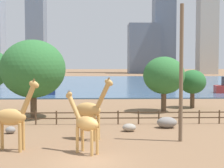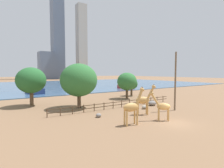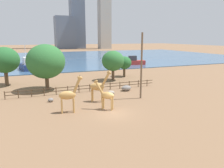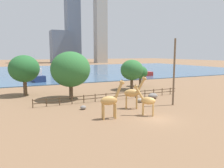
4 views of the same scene
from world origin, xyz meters
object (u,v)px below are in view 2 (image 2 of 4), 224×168
at_px(tree_center_broad, 31,80).
at_px(tree_right_tall, 127,82).
at_px(utility_pole, 175,81).
at_px(tree_left_large, 79,80).
at_px(boulder_small, 152,103).
at_px(giraffe_young, 132,107).
at_px(giraffe_tall, 144,100).
at_px(boat_ferry, 126,85).
at_px(boat_sailboat, 35,89).
at_px(boulder_near_fence, 99,115).
at_px(boulder_by_pole, 145,107).
at_px(giraffe_companion, 162,106).
at_px(tree_left_small, 132,84).

relative_size(tree_center_broad, tree_right_tall, 1.16).
relative_size(utility_pole, tree_left_large, 1.23).
relative_size(tree_left_large, tree_center_broad, 1.09).
height_order(boulder_small, tree_center_broad, tree_center_broad).
bearing_deg(tree_right_tall, giraffe_young, -126.76).
height_order(giraffe_tall, boat_ferry, giraffe_tall).
xyz_separation_m(utility_pole, boat_sailboat, (-15.84, 37.87, -3.56)).
relative_size(giraffe_young, boulder_near_fence, 5.79).
relative_size(giraffe_tall, utility_pole, 0.48).
relative_size(giraffe_tall, boat_ferry, 0.67).
bearing_deg(boulder_by_pole, boulder_small, 22.77).
relative_size(boulder_by_pole, tree_center_broad, 0.15).
xyz_separation_m(boulder_small, tree_center_broad, (-19.86, 12.64, 4.49)).
bearing_deg(giraffe_tall, utility_pole, 22.28).
distance_m(giraffe_companion, boulder_small, 10.82).
height_order(boulder_small, boat_sailboat, boat_sailboat).
bearing_deg(boulder_by_pole, giraffe_companion, -116.35).
distance_m(tree_right_tall, tree_left_small, 5.54).
bearing_deg(boat_ferry, boulder_by_pole, -116.33).
relative_size(giraffe_young, tree_left_large, 0.59).
xyz_separation_m(giraffe_tall, giraffe_young, (-4.92, -3.10, -0.01)).
distance_m(boulder_by_pole, tree_right_tall, 13.09).
height_order(giraffe_young, utility_pole, utility_pole).
bearing_deg(boulder_small, boulder_by_pole, -157.23).
bearing_deg(boulder_near_fence, tree_left_small, 38.82).
distance_m(giraffe_tall, tree_left_small, 21.76).
distance_m(boulder_near_fence, boulder_by_pole, 9.76).
bearing_deg(utility_pole, boulder_by_pole, 132.98).
distance_m(giraffe_tall, tree_left_large, 12.46).
xyz_separation_m(tree_left_large, boat_sailboat, (-2.97, 26.74, -3.67)).
bearing_deg(boat_ferry, boat_sailboat, -174.37).
bearing_deg(tree_left_large, tree_center_broad, 136.28).
relative_size(tree_center_broad, boat_ferry, 1.06).
bearing_deg(boulder_by_pole, utility_pole, -47.02).
bearing_deg(tree_right_tall, giraffe_companion, -114.67).
distance_m(giraffe_tall, tree_right_tall, 16.71).
relative_size(utility_pole, boat_sailboat, 1.15).
bearing_deg(tree_center_broad, boat_sailboat, 78.65).
xyz_separation_m(utility_pole, tree_center_broad, (-19.86, 17.82, -0.02)).
xyz_separation_m(boulder_small, tree_right_tall, (1.54, 9.98, 3.77)).
relative_size(boulder_near_fence, tree_right_tall, 0.13).
xyz_separation_m(giraffe_tall, tree_left_large, (-6.23, 10.40, 2.85)).
xyz_separation_m(boulder_by_pole, boat_ferry, (21.82, 33.46, 0.89)).
relative_size(boulder_near_fence, boulder_by_pole, 0.71).
distance_m(giraffe_tall, giraffe_young, 5.81).
relative_size(boulder_small, tree_left_small, 0.36).
bearing_deg(tree_right_tall, tree_left_large, -164.38).
height_order(tree_left_large, tree_right_tall, tree_left_large).
xyz_separation_m(boulder_by_pole, tree_left_large, (-9.40, 7.41, 4.78)).
relative_size(utility_pole, boulder_by_pole, 8.65).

